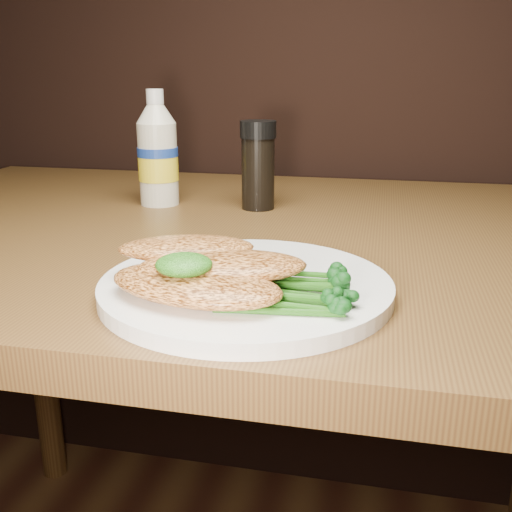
% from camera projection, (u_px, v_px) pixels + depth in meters
% --- Properties ---
extents(dining_table, '(1.20, 0.80, 0.75)m').
position_uv_depth(dining_table, '(228.00, 455.00, 0.92)').
color(dining_table, '#492E15').
rests_on(dining_table, floor).
extents(plate, '(0.28, 0.28, 0.01)m').
position_uv_depth(plate, '(246.00, 286.00, 0.56)').
color(plate, white).
rests_on(plate, dining_table).
extents(chicken_front, '(0.17, 0.12, 0.03)m').
position_uv_depth(chicken_front, '(195.00, 285.00, 0.50)').
color(chicken_front, '#DF8D47').
rests_on(chicken_front, plate).
extents(chicken_mid, '(0.17, 0.11, 0.02)m').
position_uv_depth(chicken_mid, '(223.00, 266.00, 0.53)').
color(chicken_mid, '#DF8D47').
rests_on(chicken_mid, plate).
extents(chicken_back, '(0.14, 0.10, 0.02)m').
position_uv_depth(chicken_back, '(186.00, 248.00, 0.56)').
color(chicken_back, '#DF8D47').
rests_on(chicken_back, plate).
extents(pesto_front, '(0.05, 0.05, 0.02)m').
position_uv_depth(pesto_front, '(184.00, 265.00, 0.50)').
color(pesto_front, black).
rests_on(pesto_front, chicken_front).
extents(broccolini_bundle, '(0.15, 0.12, 0.02)m').
position_uv_depth(broccolini_bundle, '(285.00, 286.00, 0.51)').
color(broccolini_bundle, '#205713').
rests_on(broccolini_bundle, plate).
extents(mayo_bottle, '(0.08, 0.08, 0.18)m').
position_uv_depth(mayo_bottle, '(157.00, 148.00, 0.91)').
color(mayo_bottle, beige).
rests_on(mayo_bottle, dining_table).
extents(pepper_grinder, '(0.06, 0.06, 0.13)m').
position_uv_depth(pepper_grinder, '(258.00, 166.00, 0.89)').
color(pepper_grinder, black).
rests_on(pepper_grinder, dining_table).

